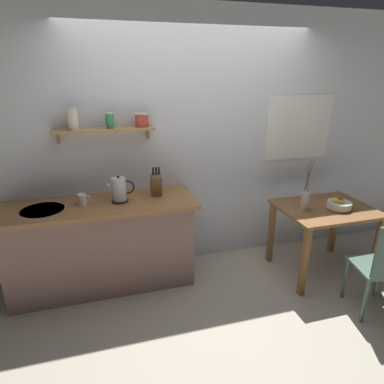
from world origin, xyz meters
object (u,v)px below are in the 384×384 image
(dining_table, at_px, (324,218))
(electric_kettle, at_px, (120,190))
(twig_vase, at_px, (306,200))
(dining_chair_near, at_px, (383,265))
(knife_block, at_px, (156,184))
(coffee_mug_by_sink, at_px, (82,199))
(fruit_bowl, at_px, (339,204))

(dining_table, distance_m, electric_kettle, 2.12)
(twig_vase, bearing_deg, electric_kettle, 169.64)
(twig_vase, height_order, electric_kettle, twig_vase)
(dining_chair_near, bearing_deg, electric_kettle, 152.63)
(dining_table, relative_size, twig_vase, 1.82)
(electric_kettle, xyz_separation_m, knife_block, (0.36, 0.06, 0.00))
(twig_vase, relative_size, coffee_mug_by_sink, 4.25)
(dining_chair_near, height_order, coffee_mug_by_sink, coffee_mug_by_sink)
(dining_table, relative_size, coffee_mug_by_sink, 7.73)
(dining_table, height_order, dining_chair_near, dining_chair_near)
(dining_chair_near, height_order, twig_vase, twig_vase)
(dining_table, xyz_separation_m, electric_kettle, (-2.05, 0.34, 0.40))
(twig_vase, xyz_separation_m, knife_block, (-1.45, 0.39, 0.17))
(twig_vase, relative_size, electric_kettle, 1.99)
(dining_table, distance_m, fruit_bowl, 0.21)
(fruit_bowl, height_order, knife_block, knife_block)
(dining_table, distance_m, dining_chair_near, 0.76)
(twig_vase, distance_m, coffee_mug_by_sink, 2.18)
(dining_chair_near, bearing_deg, coffee_mug_by_sink, 155.74)
(dining_table, bearing_deg, coffee_mug_by_sink, 171.60)
(knife_block, bearing_deg, electric_kettle, -170.45)
(dining_table, height_order, twig_vase, twig_vase)
(dining_table, bearing_deg, twig_vase, 177.46)
(dining_table, relative_size, fruit_bowl, 3.95)
(dining_chair_near, relative_size, fruit_bowl, 3.88)
(dining_chair_near, height_order, knife_block, knife_block)
(fruit_bowl, relative_size, knife_block, 0.79)
(fruit_bowl, distance_m, knife_block, 1.86)
(twig_vase, distance_m, electric_kettle, 1.84)
(coffee_mug_by_sink, bearing_deg, twig_vase, -9.07)
(dining_table, relative_size, knife_block, 3.10)
(electric_kettle, bearing_deg, coffee_mug_by_sink, 177.86)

